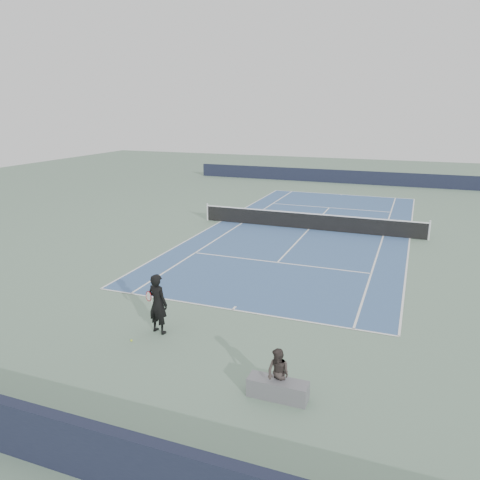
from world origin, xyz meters
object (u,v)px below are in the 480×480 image
(tennis_ball, at_px, (131,340))
(spectator_bench, at_px, (278,381))
(tennis_net, at_px, (309,221))
(tennis_player, at_px, (158,304))

(tennis_ball, distance_m, spectator_bench, 5.04)
(tennis_net, distance_m, tennis_ball, 15.19)
(tennis_ball, xyz_separation_m, spectator_bench, (4.89, -1.15, 0.42))
(tennis_ball, height_order, spectator_bench, spectator_bench)
(tennis_player, bearing_deg, tennis_net, 83.82)
(tennis_net, distance_m, tennis_player, 14.31)
(tennis_net, relative_size, spectator_bench, 8.44)
(tennis_player, height_order, tennis_ball, tennis_player)
(tennis_net, relative_size, tennis_player, 6.72)
(tennis_player, bearing_deg, spectator_bench, -24.09)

